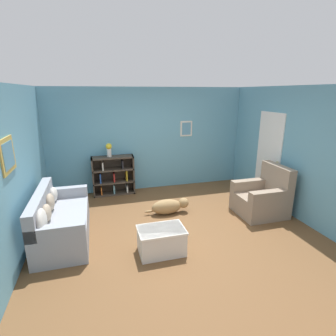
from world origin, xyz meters
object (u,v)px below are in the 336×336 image
bookshelf (113,176)px  vase (109,149)px  dog (169,206)px  coffee_table (161,240)px  recliner_chair (263,197)px  couch (60,221)px

bookshelf → vase: (-0.07, -0.03, 0.68)m
bookshelf → dog: 1.83m
coffee_table → dog: coffee_table is taller
coffee_table → dog: bearing=69.1°
coffee_table → vase: (-0.59, 2.78, 0.93)m
dog → vase: size_ratio=2.88×
vase → recliner_chair: bearing=-33.4°
recliner_chair → vase: 3.67m
bookshelf → vase: size_ratio=3.07×
couch → bookshelf: bookshelf is taller
coffee_table → recliner_chair: bearing=18.6°
bookshelf → recliner_chair: size_ratio=0.98×
bookshelf → recliner_chair: 3.54m
couch → recliner_chair: (3.98, -0.08, 0.02)m
couch → recliner_chair: recliner_chair is taller
recliner_chair → vase: bearing=146.6°
vase → coffee_table: bearing=-78.0°
bookshelf → coffee_table: (0.52, -2.80, -0.25)m
recliner_chair → coffee_table: 2.53m
couch → bookshelf: bearing=60.9°
dog → vase: 2.07m
bookshelf → dog: bearing=-55.4°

